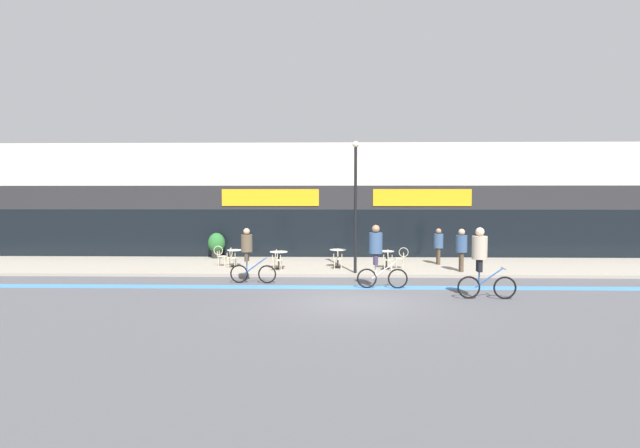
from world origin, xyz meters
TOP-DOWN VIEW (x-y plane):
  - ground_plane at (0.00, 0.00)m, footprint 120.00×120.00m
  - sidewalk_slab at (0.00, 7.25)m, footprint 40.00×5.50m
  - storefront_facade at (0.00, 11.97)m, footprint 40.00×4.06m
  - bike_lane_stripe at (0.00, 2.38)m, footprint 36.00×0.70m
  - bistro_table_0 at (-4.97, 6.65)m, footprint 0.65×0.65m
  - bistro_table_1 at (-2.95, 5.97)m, footprint 0.75×0.75m
  - bistro_table_2 at (-0.44, 6.47)m, footprint 0.70×0.70m
  - bistro_table_3 at (1.64, 6.16)m, footprint 0.63×0.63m
  - cafe_chair_0_near at (-4.98, 6.02)m, footprint 0.42×0.58m
  - cafe_chair_0_side at (-5.60, 6.65)m, footprint 0.58×0.41m
  - cafe_chair_1_near at (-2.96, 5.34)m, footprint 0.44×0.59m
  - cafe_chair_2_near at (-0.44, 5.84)m, footprint 0.42×0.58m
  - cafe_chair_3_near at (1.63, 5.54)m, footprint 0.45×0.60m
  - cafe_chair_3_side at (2.26, 6.15)m, footprint 0.59×0.44m
  - planter_pot at (-6.44, 9.52)m, footprint 0.83×0.83m
  - lamp_post at (0.24, 4.89)m, footprint 0.26×0.26m
  - cyclist_0 at (0.88, 2.26)m, footprint 1.77×0.50m
  - cyclist_1 at (-3.77, 3.17)m, footprint 1.73×0.50m
  - cyclist_2 at (3.98, 0.58)m, footprint 1.83×0.51m
  - pedestrian_near_end at (4.11, 7.47)m, footprint 0.44×0.44m
  - pedestrian_far_end at (4.60, 5.37)m, footprint 0.46×0.46m

SIDE VIEW (x-z plane):
  - ground_plane at x=0.00m, z-range 0.00..0.00m
  - bike_lane_stripe at x=0.00m, z-range 0.00..0.01m
  - sidewalk_slab at x=0.00m, z-range 0.00..0.12m
  - bistro_table_0 at x=-4.97m, z-range 0.27..1.00m
  - cafe_chair_0_near at x=-4.98m, z-range 0.19..1.09m
  - cafe_chair_0_side at x=-5.60m, z-range 0.19..1.09m
  - cafe_chair_1_near at x=-2.96m, z-range 0.19..1.09m
  - cafe_chair_2_near at x=-0.44m, z-range 0.19..1.09m
  - cafe_chair_3_near at x=1.63m, z-range 0.19..1.09m
  - cafe_chair_3_side at x=2.26m, z-range 0.19..1.09m
  - bistro_table_1 at x=-2.95m, z-range 0.28..1.01m
  - bistro_table_3 at x=1.64m, z-range 0.27..1.02m
  - bistro_table_2 at x=-0.44m, z-range 0.28..1.06m
  - planter_pot at x=-6.44m, z-range 0.17..1.42m
  - pedestrian_near_end at x=4.11m, z-range 0.27..1.90m
  - cyclist_1 at x=-3.77m, z-range 0.14..2.17m
  - pedestrian_far_end at x=4.60m, z-range 0.28..2.04m
  - cyclist_0 at x=0.88m, z-range 0.20..2.42m
  - cyclist_2 at x=3.98m, z-range 0.19..2.44m
  - storefront_facade at x=0.00m, z-range -0.01..5.85m
  - lamp_post at x=0.24m, z-range 0.52..5.79m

